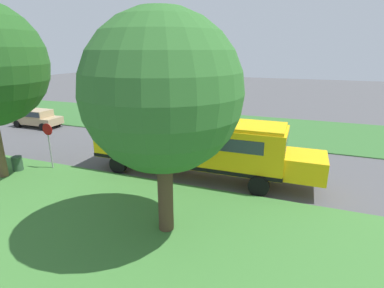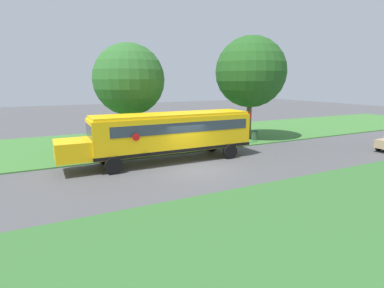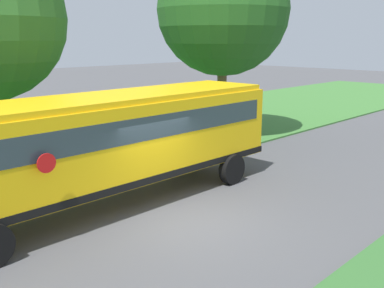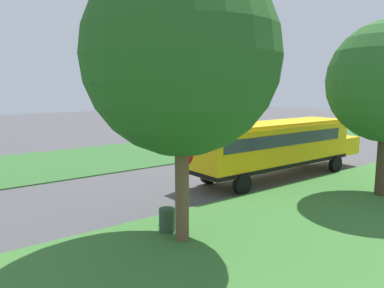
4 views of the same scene
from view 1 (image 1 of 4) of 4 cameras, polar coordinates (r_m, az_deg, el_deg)
name	(u,v)px [view 1 (image 1 of 4)]	position (r m, az deg, el deg)	size (l,w,h in m)	color
ground_plane	(195,158)	(19.35, 0.60, -2.76)	(120.00, 120.00, 0.00)	#4C4C4F
grass_verge	(97,251)	(11.52, -17.69, -18.83)	(12.00, 80.00, 0.08)	#3D7533
grass_far_side	(229,126)	(27.60, 7.02, 3.42)	(10.00, 80.00, 0.07)	#33662D
school_bus	(191,142)	(16.28, -0.13, 0.43)	(2.84, 12.42, 3.16)	yellow
car_tan_nearest	(37,117)	(30.47, -27.35, 4.54)	(2.02, 4.40, 1.56)	tan
oak_tree_beside_bus	(159,93)	(10.11, -6.35, 9.70)	(5.51, 5.51, 8.08)	#4C3826
stop_sign	(49,141)	(18.99, -25.58, 0.58)	(0.08, 0.68, 2.74)	gray
trash_bin	(17,164)	(19.90, -30.30, -3.31)	(0.56, 0.56, 0.90)	#2D4C33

